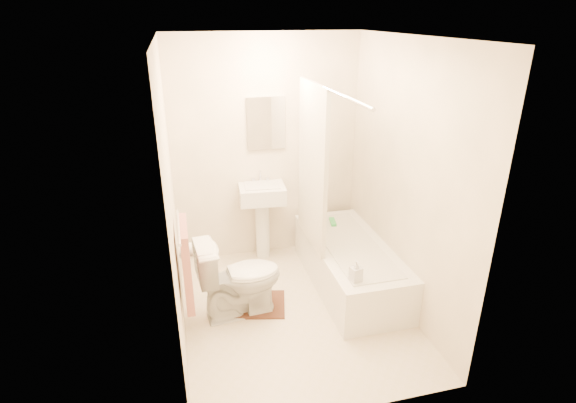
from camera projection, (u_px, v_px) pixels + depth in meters
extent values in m
plane|color=beige|center=(295.00, 310.00, 4.18)|extent=(2.40, 2.40, 0.00)
plane|color=white|center=(296.00, 37.00, 3.25)|extent=(2.40, 2.40, 0.00)
cube|color=beige|center=(266.00, 151.00, 4.79)|extent=(2.00, 0.02, 2.40)
cube|color=beige|center=(171.00, 202.00, 3.49)|extent=(0.02, 2.40, 2.40)
cube|color=beige|center=(405.00, 180.00, 3.94)|extent=(0.02, 2.40, 2.40)
cube|color=white|center=(266.00, 123.00, 4.65)|extent=(0.40, 0.03, 0.55)
cylinder|color=silver|center=(329.00, 89.00, 3.56)|extent=(0.03, 1.70, 0.03)
cube|color=silver|center=(312.00, 167.00, 4.22)|extent=(0.04, 0.80, 1.55)
cylinder|color=silver|center=(179.00, 227.00, 3.32)|extent=(0.02, 0.60, 0.02)
cube|color=#CC7266|center=(187.00, 264.00, 3.45)|extent=(0.06, 0.45, 0.66)
cylinder|color=white|center=(186.00, 250.00, 3.81)|extent=(0.11, 0.12, 0.12)
imported|color=white|center=(239.00, 278.00, 4.02)|extent=(0.79, 0.49, 0.74)
cube|color=#522D22|center=(254.00, 304.00, 4.25)|extent=(0.66, 0.55, 0.02)
imported|color=white|center=(356.00, 271.00, 3.78)|extent=(0.11, 0.11, 0.20)
cube|color=green|center=(333.00, 222.00, 4.85)|extent=(0.09, 0.19, 0.04)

